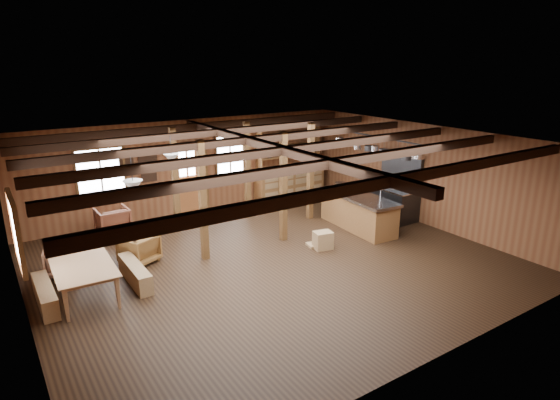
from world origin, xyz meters
The scene contains 22 objects.
room centered at (0.00, 0.00, 1.40)m, with size 10.04×9.04×2.84m.
ceiling_joists centered at (0.00, 0.18, 2.68)m, with size 9.80×8.82×0.18m.
timber_posts centered at (0.52, 2.08, 1.40)m, with size 3.95×2.35×2.80m.
back_door centered at (0.00, 4.45, 0.88)m, with size 1.02×0.08×2.15m.
window_back_left centered at (-2.60, 4.46, 1.60)m, with size 1.32×0.06×1.32m.
window_back_right centered at (1.30, 4.46, 1.60)m, with size 1.02×0.06×1.32m.
window_left centered at (-4.96, 0.50, 1.60)m, with size 0.14×1.24×1.32m.
notice_boards centered at (-1.50, 4.46, 1.64)m, with size 1.08×0.03×0.90m.
back_counter centered at (3.40, 4.20, 0.60)m, with size 2.55×0.60×2.45m.
pendant_lamps centered at (-2.25, 1.00, 2.25)m, with size 1.86×2.36×0.66m.
pot_rack centered at (3.45, 0.31, 2.25)m, with size 0.43×3.00×0.46m.
kitchen_island centered at (3.19, 0.58, 0.48)m, with size 1.06×2.56×1.20m.
step_stool centered at (1.46, -0.06, 0.22)m, with size 0.50×0.35×0.44m, color olive.
commercial_range centered at (4.65, 0.69, 0.63)m, with size 0.80×1.57×1.94m.
dining_table centered at (-3.90, 0.67, 0.34)m, with size 1.95×1.08×0.68m, color #956843.
bench_wall centered at (-4.65, 0.67, 0.21)m, with size 0.28×1.50×0.41m, color olive.
bench_aisle centered at (-2.95, 0.67, 0.21)m, with size 0.28×1.51×0.42m, color olive.
armchair_a centered at (-2.56, 1.62, 0.34)m, with size 0.72×0.74×0.68m, color brown.
armchair_b centered at (-2.57, 3.78, 0.37)m, with size 0.79×0.81×0.74m, color #5C2D1B.
armchair_c centered at (-4.12, 1.95, 0.33)m, with size 0.69×0.71×0.65m, color brown.
counter_pot centered at (3.20, 1.38, 1.03)m, with size 0.31×0.31×0.19m, color silver.
bowl centered at (2.89, 0.95, 0.97)m, with size 0.28×0.28×0.07m, color silver.
Camera 1 is at (-5.31, -8.40, 4.50)m, focal length 30.00 mm.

